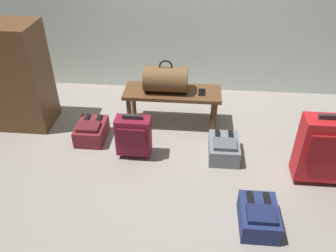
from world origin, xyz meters
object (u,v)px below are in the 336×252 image
object	(u,v)px
duffel_bag_brown	(166,79)
backpack_grey	(224,148)
backpack_navy	(259,216)
suitcase_small_burgundy	(133,135)
bench	(172,96)
backpack_maroon	(91,131)
cell_phone	(202,92)
suitcase_upright_red	(325,149)
side_cabinet	(18,77)

from	to	relation	value
duffel_bag_brown	backpack_grey	size ratio (longest dim) A/B	1.16
backpack_navy	backpack_grey	xyz separation A→B (m)	(-0.22, 0.81, 0.00)
suitcase_small_burgundy	bench	bearing A→B (deg)	61.57
backpack_maroon	cell_phone	bearing A→B (deg)	17.11
suitcase_small_burgundy	suitcase_upright_red	bearing A→B (deg)	-6.47
backpack_maroon	suitcase_upright_red	bearing A→B (deg)	-11.25
suitcase_small_burgundy	backpack_navy	world-z (taller)	suitcase_small_burgundy
suitcase_upright_red	backpack_maroon	world-z (taller)	suitcase_upright_red
duffel_bag_brown	suitcase_upright_red	size ratio (longest dim) A/B	0.65
suitcase_small_burgundy	backpack_maroon	distance (m)	0.55
suitcase_upright_red	duffel_bag_brown	bearing A→B (deg)	151.14
backpack_maroon	bench	bearing A→B (deg)	23.55
suitcase_upright_red	cell_phone	bearing A→B (deg)	143.42
duffel_bag_brown	side_cabinet	size ratio (longest dim) A/B	0.40
duffel_bag_brown	backpack_grey	world-z (taller)	duffel_bag_brown
backpack_navy	suitcase_upright_red	bearing A→B (deg)	44.05
backpack_navy	side_cabinet	world-z (taller)	side_cabinet
bench	side_cabinet	bearing A→B (deg)	-176.04
cell_phone	backpack_grey	size ratio (longest dim) A/B	0.38
backpack_navy	backpack_maroon	world-z (taller)	same
backpack_grey	side_cabinet	xyz separation A→B (m)	(-2.09, 0.41, 0.46)
suitcase_small_burgundy	side_cabinet	xyz separation A→B (m)	(-1.25, 0.47, 0.31)
cell_phone	bench	bearing A→B (deg)	178.30
cell_phone	suitcase_upright_red	size ratio (longest dim) A/B	0.21
bench	backpack_maroon	xyz separation A→B (m)	(-0.80, -0.35, -0.25)
side_cabinet	backpack_grey	bearing A→B (deg)	-10.98
side_cabinet	suitcase_upright_red	bearing A→B (deg)	-12.88
suitcase_small_burgundy	duffel_bag_brown	bearing A→B (deg)	67.09
suitcase_small_burgundy	backpack_grey	size ratio (longest dim) A/B	1.21
suitcase_upright_red	backpack_navy	xyz separation A→B (m)	(-0.57, -0.55, -0.25)
bench	side_cabinet	size ratio (longest dim) A/B	0.91
duffel_bag_brown	suitcase_small_burgundy	world-z (taller)	duffel_bag_brown
cell_phone	suitcase_small_burgundy	xyz separation A→B (m)	(-0.62, -0.57, -0.17)
bench	side_cabinet	xyz separation A→B (m)	(-1.57, -0.11, 0.21)
duffel_bag_brown	suitcase_small_burgundy	size ratio (longest dim) A/B	0.96
cell_phone	backpack_navy	world-z (taller)	cell_phone
cell_phone	suitcase_upright_red	world-z (taller)	suitcase_upright_red
backpack_maroon	side_cabinet	size ratio (longest dim) A/B	0.35
suitcase_small_burgundy	backpack_navy	xyz separation A→B (m)	(1.07, -0.74, -0.15)
backpack_navy	bench	bearing A→B (deg)	119.63
suitcase_upright_red	side_cabinet	bearing A→B (deg)	167.12
cell_phone	backpack_maroon	size ratio (longest dim) A/B	0.38
duffel_bag_brown	side_cabinet	distance (m)	1.50
suitcase_upright_red	backpack_grey	xyz separation A→B (m)	(-0.80, 0.25, -0.25)
suitcase_upright_red	side_cabinet	size ratio (longest dim) A/B	0.61
duffel_bag_brown	backpack_navy	xyz separation A→B (m)	(0.82, -1.32, -0.44)
backpack_grey	suitcase_upright_red	bearing A→B (deg)	-17.72
suitcase_upright_red	suitcase_small_burgundy	distance (m)	1.66
suitcase_small_burgundy	cell_phone	bearing A→B (deg)	42.91
cell_phone	suitcase_small_burgundy	world-z (taller)	suitcase_small_burgundy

